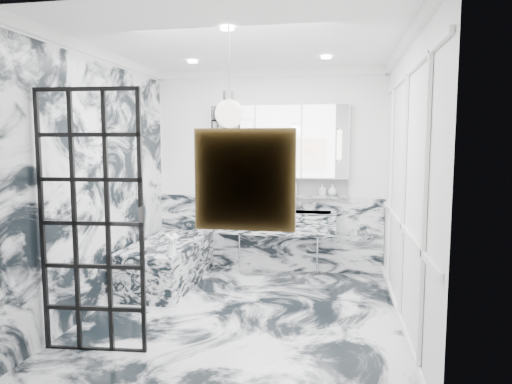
% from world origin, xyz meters
% --- Properties ---
extents(floor, '(3.60, 3.60, 0.00)m').
position_xyz_m(floor, '(0.00, 0.00, 0.00)').
color(floor, silver).
rests_on(floor, ground).
extents(ceiling, '(3.60, 3.60, 0.00)m').
position_xyz_m(ceiling, '(0.00, 0.00, 2.80)').
color(ceiling, white).
rests_on(ceiling, wall_back).
extents(wall_back, '(3.60, 0.00, 3.60)m').
position_xyz_m(wall_back, '(0.00, 1.80, 1.40)').
color(wall_back, white).
rests_on(wall_back, floor).
extents(wall_front, '(3.60, 0.00, 3.60)m').
position_xyz_m(wall_front, '(0.00, -1.80, 1.40)').
color(wall_front, white).
rests_on(wall_front, floor).
extents(wall_left, '(0.00, 3.60, 3.60)m').
position_xyz_m(wall_left, '(-1.60, 0.00, 1.40)').
color(wall_left, white).
rests_on(wall_left, floor).
extents(wall_right, '(0.00, 3.60, 3.60)m').
position_xyz_m(wall_right, '(1.60, 0.00, 1.40)').
color(wall_right, white).
rests_on(wall_right, floor).
extents(marble_clad_back, '(3.18, 0.05, 1.05)m').
position_xyz_m(marble_clad_back, '(0.00, 1.78, 0.53)').
color(marble_clad_back, silver).
rests_on(marble_clad_back, floor).
extents(marble_clad_left, '(0.02, 3.56, 2.68)m').
position_xyz_m(marble_clad_left, '(-1.59, 0.00, 1.34)').
color(marble_clad_left, silver).
rests_on(marble_clad_left, floor).
extents(panel_molding, '(0.03, 3.40, 2.30)m').
position_xyz_m(panel_molding, '(1.58, 0.00, 1.30)').
color(panel_molding, white).
rests_on(panel_molding, floor).
extents(soap_bottle_a, '(0.10, 0.10, 0.23)m').
position_xyz_m(soap_bottle_a, '(0.37, 1.71, 1.21)').
color(soap_bottle_a, '#8C5919').
rests_on(soap_bottle_a, ledge).
extents(soap_bottle_b, '(0.09, 0.10, 0.16)m').
position_xyz_m(soap_bottle_b, '(0.75, 1.71, 1.17)').
color(soap_bottle_b, '#4C4C51').
rests_on(soap_bottle_b, ledge).
extents(soap_bottle_c, '(0.14, 0.14, 0.15)m').
position_xyz_m(soap_bottle_c, '(0.89, 1.71, 1.16)').
color(soap_bottle_c, silver).
rests_on(soap_bottle_c, ledge).
extents(face_pot, '(0.15, 0.15, 0.15)m').
position_xyz_m(face_pot, '(0.07, 1.71, 1.17)').
color(face_pot, white).
rests_on(face_pot, ledge).
extents(amber_bottle, '(0.04, 0.04, 0.10)m').
position_xyz_m(amber_bottle, '(0.37, 1.71, 1.14)').
color(amber_bottle, '#8C5919').
rests_on(amber_bottle, ledge).
extents(flower_vase, '(0.09, 0.09, 0.12)m').
position_xyz_m(flower_vase, '(-0.86, 0.25, 0.61)').
color(flower_vase, silver).
rests_on(flower_vase, bathtub).
extents(crittall_door, '(0.88, 0.11, 2.25)m').
position_xyz_m(crittall_door, '(-1.10, -1.01, 1.12)').
color(crittall_door, black).
rests_on(crittall_door, floor).
extents(artwork, '(0.54, 0.05, 0.54)m').
position_xyz_m(artwork, '(0.39, -1.76, 1.58)').
color(artwork, '#B45112').
rests_on(artwork, wall_front).
extents(pendant_light, '(0.22, 0.22, 0.22)m').
position_xyz_m(pendant_light, '(0.13, -1.08, 2.03)').
color(pendant_light, white).
rests_on(pendant_light, ceiling).
extents(trough_sink, '(1.60, 0.45, 0.30)m').
position_xyz_m(trough_sink, '(0.15, 1.55, 0.73)').
color(trough_sink, silver).
rests_on(trough_sink, wall_back).
extents(ledge, '(1.90, 0.14, 0.04)m').
position_xyz_m(ledge, '(0.15, 1.72, 1.07)').
color(ledge, silver).
rests_on(ledge, wall_back).
extents(subway_tile, '(1.90, 0.03, 0.23)m').
position_xyz_m(subway_tile, '(0.15, 1.78, 1.21)').
color(subway_tile, white).
rests_on(subway_tile, wall_back).
extents(mirror_cabinet, '(1.90, 0.16, 1.00)m').
position_xyz_m(mirror_cabinet, '(0.15, 1.73, 1.82)').
color(mirror_cabinet, white).
rests_on(mirror_cabinet, wall_back).
extents(sconce_left, '(0.07, 0.07, 0.40)m').
position_xyz_m(sconce_left, '(-0.67, 1.63, 1.78)').
color(sconce_left, white).
rests_on(sconce_left, mirror_cabinet).
extents(sconce_right, '(0.07, 0.07, 0.40)m').
position_xyz_m(sconce_right, '(0.97, 1.63, 1.78)').
color(sconce_right, white).
rests_on(sconce_right, mirror_cabinet).
extents(bathtub, '(0.75, 1.65, 0.55)m').
position_xyz_m(bathtub, '(-1.18, 0.90, 0.28)').
color(bathtub, silver).
rests_on(bathtub, floor).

